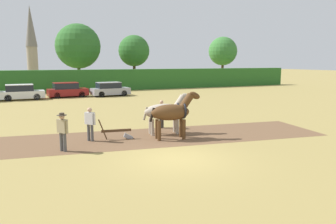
{
  "coord_description": "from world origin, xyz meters",
  "views": [
    {
      "loc": [
        -5.38,
        -11.5,
        3.85
      ],
      "look_at": [
        1.78,
        4.77,
        1.1
      ],
      "focal_mm": 35.0,
      "sensor_mm": 36.0,
      "label": 1
    }
  ],
  "objects_px": {
    "parked_car_left": "(21,92)",
    "draft_horse_lead_left": "(173,112)",
    "tree_left": "(78,46)",
    "parked_car_center_left": "(67,90)",
    "farmer_beside_team": "(161,112)",
    "church_spire": "(31,41)",
    "plow": "(119,133)",
    "parked_car_center": "(110,89)",
    "farmer_at_plow": "(90,122)",
    "tree_center_left": "(134,51)",
    "farmer_onlooker_left": "(62,129)",
    "draft_horse_lead_right": "(166,111)",
    "tree_center": "(223,51)"
  },
  "relations": [
    {
      "from": "tree_center_left",
      "to": "draft_horse_lead_left",
      "type": "relative_size",
      "value": 2.94
    },
    {
      "from": "church_spire",
      "to": "farmer_beside_team",
      "type": "height_order",
      "value": "church_spire"
    },
    {
      "from": "church_spire",
      "to": "farmer_beside_team",
      "type": "distance_m",
      "value": 58.0
    },
    {
      "from": "draft_horse_lead_left",
      "to": "farmer_beside_team",
      "type": "height_order",
      "value": "draft_horse_lead_left"
    },
    {
      "from": "tree_center_left",
      "to": "tree_center",
      "type": "height_order",
      "value": "tree_center"
    },
    {
      "from": "parked_car_left",
      "to": "parked_car_center_left",
      "type": "distance_m",
      "value": 4.64
    },
    {
      "from": "church_spire",
      "to": "parked_car_left",
      "type": "relative_size",
      "value": 3.57
    },
    {
      "from": "tree_left",
      "to": "parked_car_left",
      "type": "xyz_separation_m",
      "value": [
        -7.79,
        -13.25,
        -5.28
      ]
    },
    {
      "from": "farmer_beside_team",
      "to": "farmer_onlooker_left",
      "type": "xyz_separation_m",
      "value": [
        -5.83,
        -2.95,
        0.04
      ]
    },
    {
      "from": "plow",
      "to": "farmer_beside_team",
      "type": "distance_m",
      "value": 3.56
    },
    {
      "from": "tree_center_left",
      "to": "parked_car_left",
      "type": "distance_m",
      "value": 21.24
    },
    {
      "from": "draft_horse_lead_left",
      "to": "parked_car_center",
      "type": "bearing_deg",
      "value": 92.11
    },
    {
      "from": "plow",
      "to": "parked_car_center_left",
      "type": "bearing_deg",
      "value": 97.49
    },
    {
      "from": "parked_car_center_left",
      "to": "farmer_onlooker_left",
      "type": "bearing_deg",
      "value": -101.95
    },
    {
      "from": "parked_car_left",
      "to": "draft_horse_lead_left",
      "type": "bearing_deg",
      "value": -73.66
    },
    {
      "from": "draft_horse_lead_right",
      "to": "plow",
      "type": "relative_size",
      "value": 1.61
    },
    {
      "from": "tree_left",
      "to": "farmer_onlooker_left",
      "type": "height_order",
      "value": "tree_left"
    },
    {
      "from": "tree_center_left",
      "to": "plow",
      "type": "bearing_deg",
      "value": -109.2
    },
    {
      "from": "plow",
      "to": "farmer_onlooker_left",
      "type": "bearing_deg",
      "value": -149.15
    },
    {
      "from": "church_spire",
      "to": "farmer_at_plow",
      "type": "bearing_deg",
      "value": -89.12
    },
    {
      "from": "tree_center",
      "to": "tree_center_left",
      "type": "bearing_deg",
      "value": -179.9
    },
    {
      "from": "parked_car_center",
      "to": "tree_center_left",
      "type": "bearing_deg",
      "value": 56.23
    },
    {
      "from": "farmer_beside_team",
      "to": "parked_car_center_left",
      "type": "xyz_separation_m",
      "value": [
        -2.96,
        19.65,
        -0.18
      ]
    },
    {
      "from": "draft_horse_lead_right",
      "to": "farmer_onlooker_left",
      "type": "relative_size",
      "value": 1.65
    },
    {
      "from": "tree_center_left",
      "to": "plow",
      "type": "xyz_separation_m",
      "value": [
        -11.67,
        -33.52,
        -5.15
      ]
    },
    {
      "from": "tree_left",
      "to": "plow",
      "type": "relative_size",
      "value": 5.37
    },
    {
      "from": "parked_car_center",
      "to": "church_spire",
      "type": "bearing_deg",
      "value": 95.2
    },
    {
      "from": "tree_center",
      "to": "draft_horse_lead_right",
      "type": "bearing_deg",
      "value": -127.15
    },
    {
      "from": "farmer_at_plow",
      "to": "farmer_onlooker_left",
      "type": "distance_m",
      "value": 2.0
    },
    {
      "from": "farmer_at_plow",
      "to": "parked_car_center_left",
      "type": "xyz_separation_m",
      "value": [
        1.45,
        21.21,
        -0.19
      ]
    },
    {
      "from": "tree_left",
      "to": "parked_car_center",
      "type": "relative_size",
      "value": 2.13
    },
    {
      "from": "parked_car_left",
      "to": "parked_car_center",
      "type": "height_order",
      "value": "parked_car_left"
    },
    {
      "from": "parked_car_left",
      "to": "tree_center_left",
      "type": "bearing_deg",
      "value": 37.04
    },
    {
      "from": "plow",
      "to": "parked_car_center",
      "type": "relative_size",
      "value": 0.4
    },
    {
      "from": "parked_car_center_left",
      "to": "draft_horse_lead_right",
      "type": "bearing_deg",
      "value": -87.71
    },
    {
      "from": "farmer_beside_team",
      "to": "parked_car_left",
      "type": "relative_size",
      "value": 0.38
    },
    {
      "from": "parked_car_center",
      "to": "farmer_onlooker_left",
      "type": "bearing_deg",
      "value": -113.72
    },
    {
      "from": "tree_center_left",
      "to": "farmer_beside_team",
      "type": "bearing_deg",
      "value": -105.23
    },
    {
      "from": "farmer_at_plow",
      "to": "draft_horse_lead_right",
      "type": "bearing_deg",
      "value": -37.23
    },
    {
      "from": "church_spire",
      "to": "parked_car_center_left",
      "type": "bearing_deg",
      "value": -86.42
    },
    {
      "from": "church_spire",
      "to": "plow",
      "type": "xyz_separation_m",
      "value": [
        2.28,
        -59.08,
        -7.69
      ]
    },
    {
      "from": "plow",
      "to": "parked_car_left",
      "type": "relative_size",
      "value": 0.4
    },
    {
      "from": "church_spire",
      "to": "farmer_onlooker_left",
      "type": "relative_size",
      "value": 9.09
    },
    {
      "from": "tree_left",
      "to": "parked_car_left",
      "type": "height_order",
      "value": "tree_left"
    },
    {
      "from": "parked_car_center_left",
      "to": "farmer_beside_team",
      "type": "bearing_deg",
      "value": -86.15
    },
    {
      "from": "tree_left",
      "to": "tree_center",
      "type": "relative_size",
      "value": 1.14
    },
    {
      "from": "draft_horse_lead_left",
      "to": "parked_car_center_left",
      "type": "distance_m",
      "value": 22.52
    },
    {
      "from": "church_spire",
      "to": "parked_car_left",
      "type": "xyz_separation_m",
      "value": [
        -2.21,
        -38.5,
        -7.26
      ]
    },
    {
      "from": "tree_center_left",
      "to": "farmer_beside_team",
      "type": "distance_m",
      "value": 33.23
    },
    {
      "from": "tree_center_left",
      "to": "parked_car_left",
      "type": "height_order",
      "value": "tree_center_left"
    }
  ]
}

